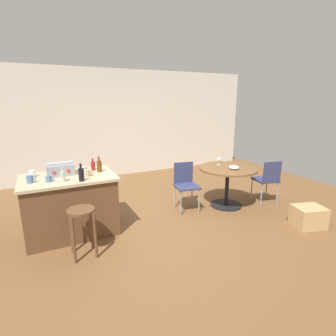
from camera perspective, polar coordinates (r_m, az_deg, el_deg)
name	(u,v)px	position (r m, az deg, el deg)	size (l,w,h in m)	color
ground_plane	(161,220)	(4.48, -1.59, -11.23)	(8.80, 8.80, 0.00)	brown
back_wall	(111,124)	(6.94, -12.36, 9.29)	(8.00, 0.10, 2.70)	beige
kitchen_island	(71,205)	(4.19, -20.36, -7.49)	(1.30, 0.87, 0.88)	brown
wooden_stool	(82,221)	(3.53, -18.19, -10.94)	(0.34, 0.34, 0.64)	brown
dining_table	(228,177)	(4.99, 12.79, -1.84)	(1.06, 1.06, 0.75)	black
folding_chair_near	(268,178)	(5.35, 20.80, -2.10)	(0.48, 0.48, 0.85)	navy
folding_chair_far	(186,183)	(4.74, 3.83, -3.19)	(0.46, 0.46, 0.86)	navy
toolbox	(60,169)	(4.15, -22.32, -0.19)	(0.38, 0.28, 0.19)	gray
bottle_0	(81,174)	(3.73, -18.31, -1.31)	(0.07, 0.07, 0.25)	black
bottle_1	(63,176)	(3.80, -21.84, -1.66)	(0.06, 0.06, 0.20)	#B7B2AD
bottle_2	(93,166)	(4.27, -15.97, 0.50)	(0.07, 0.07, 0.18)	maroon
bottle_3	(99,166)	(4.13, -14.69, 0.44)	(0.07, 0.07, 0.24)	#603314
cup_0	(88,173)	(3.95, -17.05, -1.02)	(0.12, 0.09, 0.10)	tan
cup_1	(30,179)	(3.92, -27.76, -2.15)	(0.12, 0.08, 0.11)	#4C7099
cup_2	(84,170)	(4.13, -17.67, -0.42)	(0.12, 0.08, 0.10)	tan
cup_3	(49,179)	(3.87, -24.46, -2.13)	(0.11, 0.07, 0.09)	#4C7099
cup_4	(32,174)	(4.21, -27.39, -1.11)	(0.12, 0.08, 0.10)	white
wine_glass	(219,159)	(5.10, 11.05, 1.85)	(0.07, 0.07, 0.14)	silver
serving_bowl	(234,167)	(4.84, 14.13, 0.14)	(0.18, 0.18, 0.07)	white
cardboard_box	(308,217)	(4.76, 28.16, -9.30)	(0.45, 0.36, 0.33)	tan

